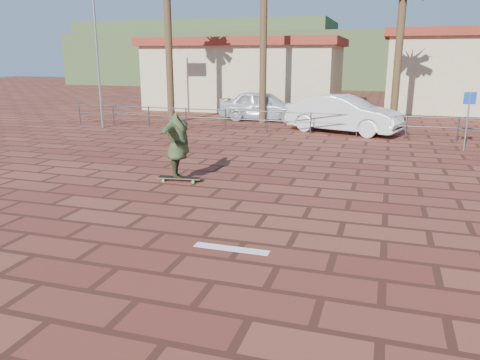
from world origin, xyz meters
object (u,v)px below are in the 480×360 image
(skateboarder, at_px, (178,146))
(car_silver, at_px, (263,106))
(longboard, at_px, (179,178))
(car_white, at_px, (343,114))

(skateboarder, distance_m, car_silver, 13.21)
(longboard, xyz_separation_m, car_white, (3.49, 10.17, 0.74))
(longboard, height_order, car_white, car_white)
(longboard, distance_m, car_silver, 13.23)
(car_silver, bearing_deg, car_white, -124.75)
(longboard, height_order, skateboarder, skateboarder)
(car_white, bearing_deg, skateboarder, 178.59)
(skateboarder, height_order, car_white, skateboarder)
(skateboarder, bearing_deg, longboard, 17.98)
(car_silver, bearing_deg, longboard, -176.77)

